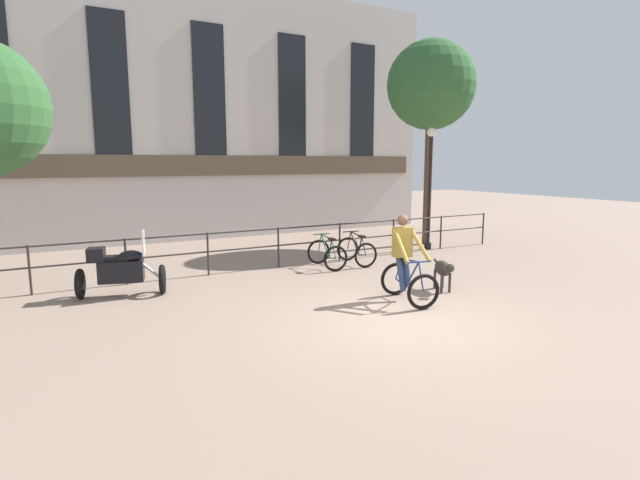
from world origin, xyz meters
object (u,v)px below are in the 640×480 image
Objects in this scene: parked_bicycle_near_lamp at (327,254)px; parked_bicycle_mid_left at (356,251)px; dog at (443,269)px; cyclist_with_bike at (406,263)px; parked_motorcycle at (120,270)px; street_lamp at (430,181)px.

parked_bicycle_near_lamp and parked_bicycle_mid_left have the same top height.
cyclist_with_bike is at bearing -150.82° from dog.
dog is at bearing -100.76° from parked_motorcycle.
parked_bicycle_near_lamp is (0.19, 3.43, -0.41)m from cyclist_with_bike.
cyclist_with_bike is 5.79m from parked_motorcycle.
dog is 0.83× the size of parked_bicycle_near_lamp.
street_lamp is (3.22, 4.12, 1.66)m from dog.
parked_bicycle_near_lamp is at bearing 5.78° from parked_bicycle_mid_left.
parked_motorcycle is 9.48m from street_lamp.
dog is (1.15, 0.16, -0.29)m from cyclist_with_bike.
parked_motorcycle is 5.10m from parked_bicycle_near_lamp.
street_lamp is (4.19, 0.85, 1.77)m from parked_bicycle_near_lamp.
parked_bicycle_near_lamp is 0.31× the size of street_lamp.
parked_bicycle_mid_left is at bearing 112.10° from dog.
street_lamp reaches higher than parked_bicycle_mid_left.
parked_bicycle_near_lamp is (5.09, 0.35, -0.20)m from parked_motorcycle.
parked_bicycle_near_lamp is 0.92m from parked_bicycle_mid_left.
parked_bicycle_mid_left is at bearing -165.48° from street_lamp.
parked_bicycle_near_lamp is 0.99× the size of parked_bicycle_mid_left.
parked_bicycle_mid_left is (1.11, 3.43, -0.41)m from cyclist_with_bike.
dog is 3.27m from parked_bicycle_mid_left.
parked_motorcycle reaches higher than dog.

